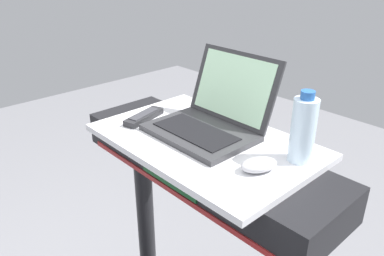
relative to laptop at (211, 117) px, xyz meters
The scene contains 5 objects.
desk_board 0.08m from the laptop, 64.83° to the right, with size 0.67×0.43×0.02m, color silver.
laptop is the anchor object (origin of this frame).
computer_mouse 0.27m from the laptop, 17.41° to the right, with size 0.06×0.10×0.03m, color #B2B2B7.
water_bottle 0.30m from the laptop, ahead, with size 0.07×0.07×0.20m.
tv_remote 0.24m from the laptop, 154.51° to the right, with size 0.09×0.17×0.02m.
Camera 1 is at (0.74, -0.03, 1.72)m, focal length 35.71 mm.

